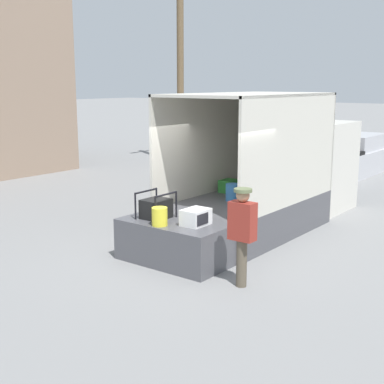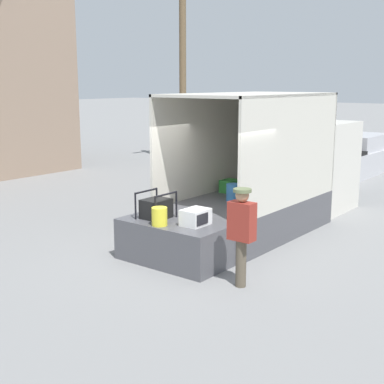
# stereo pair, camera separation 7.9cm
# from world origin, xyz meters

# --- Properties ---
(ground_plane) EXTENTS (160.00, 160.00, 0.00)m
(ground_plane) POSITION_xyz_m (0.00, 0.00, 0.00)
(ground_plane) COLOR gray
(box_truck) EXTENTS (6.15, 2.22, 3.15)m
(box_truck) POSITION_xyz_m (3.66, 0.00, 1.00)
(box_truck) COLOR silver
(box_truck) RESTS_ON ground
(tailgate_deck) EXTENTS (1.12, 2.11, 0.80)m
(tailgate_deck) POSITION_xyz_m (-0.56, 0.00, 0.40)
(tailgate_deck) COLOR #4C4C51
(tailgate_deck) RESTS_ON ground
(microwave) EXTENTS (0.51, 0.40, 0.30)m
(microwave) POSITION_xyz_m (-0.50, -0.47, 0.95)
(microwave) COLOR white
(microwave) RESTS_ON tailgate_deck
(portable_generator) EXTENTS (0.65, 0.55, 0.52)m
(portable_generator) POSITION_xyz_m (-0.54, 0.45, 1.00)
(portable_generator) COLOR black
(portable_generator) RESTS_ON tailgate_deck
(orange_bucket) EXTENTS (0.29, 0.29, 0.34)m
(orange_bucket) POSITION_xyz_m (-0.93, 0.03, 0.97)
(orange_bucket) COLOR yellow
(orange_bucket) RESTS_ON tailgate_deck
(worker_person) EXTENTS (0.30, 0.44, 1.69)m
(worker_person) POSITION_xyz_m (-0.82, -1.69, 1.03)
(worker_person) COLOR brown
(worker_person) RESTS_ON ground
(pickup_truck_silver) EXTENTS (5.56, 1.85, 1.46)m
(pickup_truck_silver) POSITION_xyz_m (11.12, 1.27, 0.61)
(pickup_truck_silver) COLOR #B7B7BC
(pickup_truck_silver) RESTS_ON ground
(utility_pole) EXTENTS (1.80, 0.28, 9.04)m
(utility_pole) POSITION_xyz_m (9.20, 7.73, 4.68)
(utility_pole) COLOR brown
(utility_pole) RESTS_ON ground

